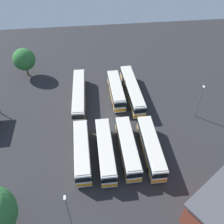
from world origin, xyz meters
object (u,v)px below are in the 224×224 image
object	(u,v)px
bus_row1_slot0	(82,151)
lamp_post_mid_lot	(200,100)
bus_row0_slot0	(79,94)
tree_northwest	(24,59)
bus_row1_slot1	(105,150)
lamp_post_by_building	(68,211)
bus_row0_slot2	(116,90)
bus_row1_slot2	(128,147)
bus_row1_slot3	(151,147)
bus_row0_slot3	(132,90)
depot_building	(224,208)

from	to	relation	value
bus_row1_slot0	lamp_post_mid_lot	distance (m)	24.65
bus_row0_slot0	tree_northwest	size ratio (longest dim) A/B	2.14
bus_row1_slot1	lamp_post_by_building	distance (m)	12.83
bus_row0_slot2	lamp_post_by_building	distance (m)	29.30
bus_row1_slot2	bus_row1_slot3	world-z (taller)	same
bus_row0_slot2	bus_row1_slot0	world-z (taller)	same
bus_row1_slot2	lamp_post_by_building	size ratio (longest dim) A/B	1.53
bus_row1_slot1	bus_row1_slot2	world-z (taller)	same
bus_row1_slot0	bus_row1_slot3	bearing A→B (deg)	87.51
bus_row0_slot3	bus_row1_slot2	bearing A→B (deg)	-13.05
bus_row0_slot2	bus_row0_slot3	bearing A→B (deg)	85.99
bus_row1_slot0	lamp_post_by_building	size ratio (longest dim) A/B	1.50
bus_row0_slot3	bus_row0_slot0	bearing A→B (deg)	-88.73
bus_row1_slot3	lamp_post_mid_lot	size ratio (longest dim) A/B	1.63
bus_row0_slot3	bus_row1_slot1	xyz separation A→B (m)	(16.09, -7.55, -0.00)
bus_row1_slot1	lamp_post_mid_lot	distance (m)	21.08
bus_row1_slot1	bus_row1_slot3	distance (m)	7.87
bus_row0_slot3	tree_northwest	size ratio (longest dim) A/B	2.14
bus_row1_slot0	lamp_post_mid_lot	xyz separation A→B (m)	(-7.78, 23.27, 2.42)
bus_row0_slot0	bus_row0_slot3	size ratio (longest dim) A/B	1.00
bus_row0_slot3	depot_building	distance (m)	29.41
bus_row0_slot0	bus_row1_slot1	bearing A→B (deg)	14.59
bus_row1_slot2	bus_row1_slot3	size ratio (longest dim) A/B	0.98
bus_row1_slot0	bus_row1_slot1	world-z (taller)	same
bus_row0_slot0	tree_northwest	bearing A→B (deg)	-132.52
bus_row1_slot3	bus_row1_slot1	bearing A→B (deg)	-91.53
bus_row0_slot0	lamp_post_mid_lot	bearing A→B (deg)	71.71
bus_row0_slot0	depot_building	world-z (taller)	depot_building
depot_building	bus_row0_slot3	bearing A→B (deg)	-165.39
bus_row0_slot3	depot_building	size ratio (longest dim) A/B	1.24
bus_row0_slot0	bus_row1_slot0	xyz separation A→B (m)	(15.53, 0.18, -0.00)
lamp_post_by_building	tree_northwest	size ratio (longest dim) A/B	1.11
bus_row0_slot2	bus_row1_slot2	xyz separation A→B (m)	(16.13, -0.15, 0.00)
bus_row0_slot3	lamp_post_by_building	size ratio (longest dim) A/B	1.94
bus_row0_slot0	lamp_post_by_building	world-z (taller)	lamp_post_by_building
tree_northwest	bus_row0_slot3	bearing A→B (deg)	65.00
bus_row0_slot3	tree_northwest	world-z (taller)	tree_northwest
bus_row1_slot2	tree_northwest	size ratio (longest dim) A/B	1.69
bus_row0_slot2	bus_row1_slot1	distance (m)	16.82
bus_row0_slot2	lamp_post_mid_lot	distance (m)	17.55
bus_row1_slot3	tree_northwest	world-z (taller)	tree_northwest
bus_row1_slot2	lamp_post_by_building	world-z (taller)	lamp_post_by_building
bus_row1_slot3	lamp_post_mid_lot	xyz separation A→B (m)	(-8.29, 11.46, 2.42)
depot_building	bus_row0_slot2	bearing A→B (deg)	-159.12
depot_building	lamp_post_by_building	xyz separation A→B (m)	(-1.21, -20.77, 1.77)
bus_row1_slot1	lamp_post_by_building	size ratio (longest dim) A/B	1.56
bus_row0_slot0	bus_row1_slot1	world-z (taller)	same
bus_row0_slot3	bus_row1_slot1	size ratio (longest dim) A/B	1.24
bus_row0_slot2	bus_row1_slot0	xyz separation A→B (m)	(16.03, -7.97, 0.00)
bus_row1_slot3	tree_northwest	distance (m)	37.14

